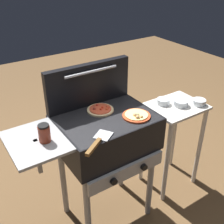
% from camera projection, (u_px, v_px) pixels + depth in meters
% --- Properties ---
extents(ground_plane, '(8.00, 8.00, 0.00)m').
position_uv_depth(ground_plane, '(107.00, 211.00, 2.28)').
color(ground_plane, brown).
extents(grill, '(0.96, 0.53, 0.90)m').
position_uv_depth(grill, '(105.00, 136.00, 1.89)').
color(grill, black).
rests_on(grill, ground_plane).
extents(grill_lid_open, '(0.63, 0.08, 0.30)m').
position_uv_depth(grill_lid_open, '(89.00, 84.00, 1.91)').
color(grill_lid_open, black).
rests_on(grill_lid_open, grill).
extents(pizza_cheese, '(0.19, 0.19, 0.04)m').
position_uv_depth(pizza_cheese, '(136.00, 116.00, 1.82)').
color(pizza_cheese, '#C64723').
rests_on(pizza_cheese, grill).
extents(pizza_pepperoni, '(0.18, 0.18, 0.03)m').
position_uv_depth(pizza_pepperoni, '(101.00, 109.00, 1.90)').
color(pizza_pepperoni, beige).
rests_on(pizza_pepperoni, grill).
extents(sauce_jar, '(0.07, 0.07, 0.11)m').
position_uv_depth(sauce_jar, '(44.00, 133.00, 1.57)').
color(sauce_jar, maroon).
rests_on(sauce_jar, grill).
extents(spatula, '(0.25, 0.19, 0.02)m').
position_uv_depth(spatula, '(98.00, 142.00, 1.57)').
color(spatula, '#B7BABF').
rests_on(spatula, grill).
extents(prep_table, '(0.44, 0.36, 0.79)m').
position_uv_depth(prep_table, '(173.00, 130.00, 2.32)').
color(prep_table, beige).
rests_on(prep_table, ground_plane).
extents(topping_bowl_near, '(0.10, 0.10, 0.04)m').
position_uv_depth(topping_bowl_near, '(163.00, 102.00, 2.21)').
color(topping_bowl_near, silver).
rests_on(topping_bowl_near, prep_table).
extents(topping_bowl_far, '(0.10, 0.10, 0.04)m').
position_uv_depth(topping_bowl_far, '(199.00, 102.00, 2.20)').
color(topping_bowl_far, silver).
rests_on(topping_bowl_far, prep_table).
extents(topping_bowl_middle, '(0.11, 0.11, 0.04)m').
position_uv_depth(topping_bowl_middle, '(181.00, 103.00, 2.19)').
color(topping_bowl_middle, silver).
rests_on(topping_bowl_middle, prep_table).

